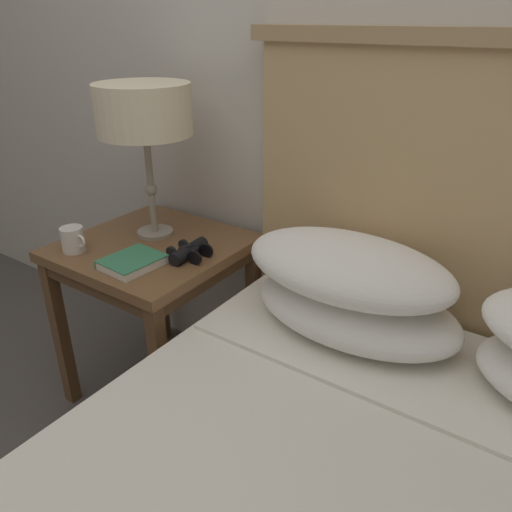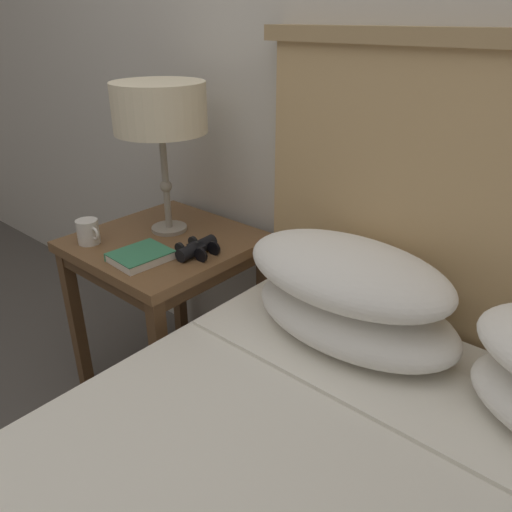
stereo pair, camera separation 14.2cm
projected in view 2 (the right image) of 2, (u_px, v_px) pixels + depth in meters
The scene contains 6 objects.
wall_back at pixel (350, 39), 1.46m from camera, with size 8.00×0.06×2.60m.
nightstand at pixel (166, 260), 1.82m from camera, with size 0.58×0.58×0.64m.
table_lamp at pixel (160, 111), 1.67m from camera, with size 0.32×0.32×0.53m.
book_on_nightstand at pixel (140, 256), 1.62m from camera, with size 0.16×0.19×0.03m.
binoculars_pair at pixel (197, 248), 1.66m from camera, with size 0.14×0.16×0.05m.
coffee_mug at pixel (88, 232), 1.73m from camera, with size 0.10×0.08×0.08m.
Camera 2 is at (0.83, -0.36, 1.36)m, focal length 35.00 mm.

